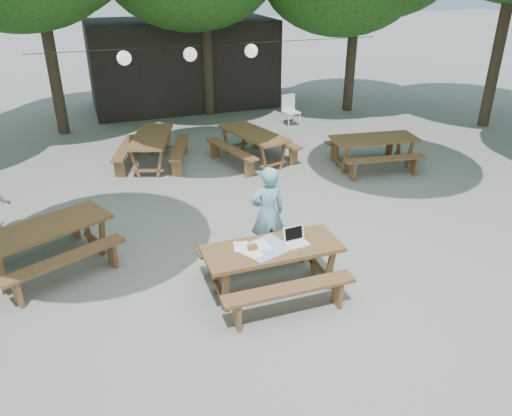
{
  "coord_description": "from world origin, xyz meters",
  "views": [
    {
      "loc": [
        -2.95,
        -6.55,
        4.42
      ],
      "look_at": [
        -0.64,
        -0.09,
        1.05
      ],
      "focal_mm": 35.0,
      "sensor_mm": 36.0,
      "label": 1
    }
  ],
  "objects": [
    {
      "name": "picnic_table_far_e",
      "position": [
        0.9,
        4.43,
        0.39
      ],
      "size": [
        2.04,
        2.26,
        0.75
      ],
      "rotation": [
        0.0,
        0.0,
        1.85
      ],
      "color": "#4E371B",
      "rests_on": "ground"
    },
    {
      "name": "picnic_table_nw",
      "position": [
        -3.77,
        0.99,
        0.39
      ],
      "size": [
        2.38,
        2.22,
        0.75
      ],
      "rotation": [
        0.0,
        0.0,
        0.43
      ],
      "color": "#4E371B",
      "rests_on": "ground"
    },
    {
      "name": "ground",
      "position": [
        0.0,
        0.0,
        0.0
      ],
      "size": [
        80.0,
        80.0,
        0.0
      ],
      "primitive_type": "plane",
      "color": "slate",
      "rests_on": "ground"
    },
    {
      "name": "laptop",
      "position": [
        -0.28,
        -0.79,
        0.81
      ],
      "size": [
        0.35,
        0.29,
        0.24
      ],
      "rotation": [
        0.0,
        0.0,
        0.1
      ],
      "color": "white",
      "rests_on": "main_picnic_table"
    },
    {
      "name": "plastic_chair",
      "position": [
        3.0,
        6.99,
        0.26
      ],
      "size": [
        0.49,
        0.49,
        0.9
      ],
      "rotation": [
        0.0,
        0.0,
        0.11
      ],
      "color": "white",
      "rests_on": "ground"
    },
    {
      "name": "picnic_table_far_w",
      "position": [
        -1.47,
        5.01,
        0.39
      ],
      "size": [
        2.08,
        2.29,
        0.75
      ],
      "rotation": [
        0.0,
        0.0,
        1.26
      ],
      "color": "#4E371B",
      "rests_on": "ground"
    },
    {
      "name": "tabletop_clutter",
      "position": [
        -0.8,
        -0.78,
        0.76
      ],
      "size": [
        0.86,
        0.73,
        0.08
      ],
      "color": "blue",
      "rests_on": "main_picnic_table"
    },
    {
      "name": "pavilion",
      "position": [
        0.5,
        10.5,
        1.4
      ],
      "size": [
        6.0,
        3.0,
        2.8
      ],
      "primitive_type": "cube",
      "color": "black",
      "rests_on": "ground"
    },
    {
      "name": "main_picnic_table",
      "position": [
        -0.64,
        -0.79,
        0.39
      ],
      "size": [
        2.0,
        1.58,
        0.75
      ],
      "color": "#4E371B",
      "rests_on": "ground"
    },
    {
      "name": "picnic_table_ne",
      "position": [
        3.46,
        3.1,
        0.39
      ],
      "size": [
        2.09,
        1.81,
        0.75
      ],
      "rotation": [
        0.0,
        0.0,
        -0.13
      ],
      "color": "#4E371B",
      "rests_on": "ground"
    },
    {
      "name": "woman",
      "position": [
        -0.37,
        0.13,
        0.8
      ],
      "size": [
        0.59,
        0.39,
        1.61
      ],
      "primitive_type": "imported",
      "rotation": [
        0.0,
        0.0,
        3.16
      ],
      "color": "#6DAEC7",
      "rests_on": "ground"
    },
    {
      "name": "paper_lanterns",
      "position": [
        -0.19,
        6.0,
        2.4
      ],
      "size": [
        9.0,
        0.34,
        0.38
      ],
      "color": "black",
      "rests_on": "ground"
    }
  ]
}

